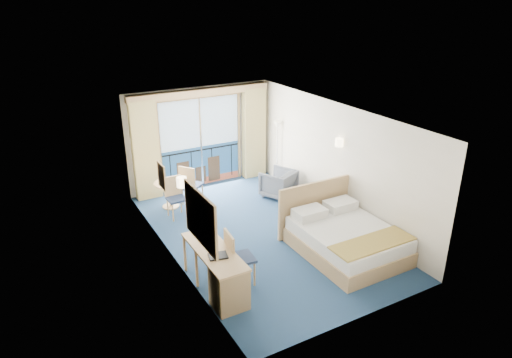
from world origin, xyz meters
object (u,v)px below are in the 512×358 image
(armchair, at_px, (278,183))
(nightstand, at_px, (327,207))
(table_chair_a, at_px, (190,183))
(bed, at_px, (344,237))
(round_table, at_px, (169,188))
(table_chair_b, at_px, (175,195))
(desk_chair, at_px, (236,255))
(desk, at_px, (226,281))
(floor_lamp, at_px, (278,136))

(armchair, bearing_deg, nightstand, 77.77)
(nightstand, height_order, table_chair_a, table_chair_a)
(bed, height_order, round_table, bed)
(table_chair_b, bearing_deg, round_table, 83.45)
(desk_chair, bearing_deg, armchair, -36.77)
(round_table, bearing_deg, desk, -96.06)
(nightstand, distance_m, table_chair_b, 3.59)
(round_table, bearing_deg, bed, -57.52)
(desk, height_order, table_chair_a, table_chair_a)
(armchair, bearing_deg, floor_lamp, -145.15)
(desk_chair, bearing_deg, table_chair_a, -2.31)
(table_chair_a, height_order, table_chair_b, table_chair_a)
(nightstand, height_order, desk_chair, desk_chair)
(armchair, distance_m, round_table, 2.78)
(nightstand, bearing_deg, armchair, 103.63)
(floor_lamp, relative_size, desk_chair, 1.64)
(desk, height_order, table_chair_b, table_chair_b)
(bed, height_order, armchair, bed)
(armchair, relative_size, table_chair_a, 0.75)
(bed, xyz_separation_m, round_table, (-2.39, 3.76, 0.17))
(armchair, xyz_separation_m, desk, (-3.11, -3.32, 0.08))
(table_chair_a, bearing_deg, nightstand, -167.03)
(armchair, relative_size, round_table, 1.07)
(nightstand, relative_size, armchair, 0.64)
(bed, bearing_deg, floor_lamp, 78.88)
(bed, distance_m, round_table, 4.46)
(floor_lamp, xyz_separation_m, round_table, (-3.15, -0.09, -0.83))
(round_table, xyz_separation_m, table_chair_b, (-0.05, -0.52, 0.05))
(table_chair_b, bearing_deg, desk, -97.77)
(table_chair_a, bearing_deg, table_chair_b, 89.27)
(armchair, bearing_deg, table_chair_b, -30.70)
(desk, xyz_separation_m, table_chair_b, (0.39, 3.55, 0.11))
(desk_chair, distance_m, round_table, 3.67)
(floor_lamp, distance_m, table_chair_b, 3.34)
(desk_chair, xyz_separation_m, table_chair_a, (0.52, 3.54, -0.01))
(desk_chair, relative_size, table_chair_a, 1.02)
(nightstand, height_order, armchair, armchair)
(bed, xyz_separation_m, floor_lamp, (0.76, 3.85, 1.00))
(floor_lamp, distance_m, table_chair_a, 2.77)
(floor_lamp, bearing_deg, desk_chair, -130.21)
(floor_lamp, xyz_separation_m, desk_chair, (-3.18, -3.76, -0.73))
(floor_lamp, distance_m, desk, 5.56)
(armchair, distance_m, desk_chair, 3.99)
(floor_lamp, bearing_deg, armchair, -119.29)
(armchair, bearing_deg, table_chair_a, -41.64)
(floor_lamp, relative_size, table_chair_a, 1.68)
(nightstand, relative_size, round_table, 0.69)
(nightstand, distance_m, desk, 3.91)
(round_table, bearing_deg, table_chair_b, -94.99)
(bed, xyz_separation_m, table_chair_a, (-1.90, 3.63, 0.26))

